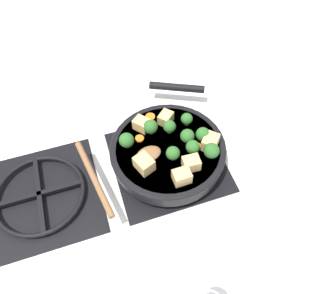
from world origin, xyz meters
The scene contains 23 objects.
ground_plane centered at (0.00, 0.00, 0.00)m, with size 2.40×2.40×0.00m, color white.
front_burner_grate centered at (0.00, 0.00, 0.01)m, with size 0.31×0.31×0.03m.
rear_burner_grate centered at (0.00, 0.36, 0.01)m, with size 0.31×0.31×0.03m.
skillet_pan centered at (0.00, 0.00, 0.05)m, with size 0.43×0.35×0.05m.
wooden_spoon centered at (-0.02, 0.14, 0.08)m, with size 0.24×0.22×0.02m.
tofu_cube_center_large centered at (0.09, 0.05, 0.09)m, with size 0.04×0.03×0.03m, color #DBB770.
tofu_cube_near_handle centered at (-0.03, -0.11, 0.09)m, with size 0.05×0.04×0.04m, color #DBB770.
tofu_cube_east_chunk centered at (-0.04, 0.08, 0.09)m, with size 0.05×0.04×0.04m, color #DBB770.
tofu_cube_west_chunk centered at (-0.08, -0.04, 0.09)m, with size 0.04×0.03×0.03m, color #DBB770.
tofu_cube_back_piece centered at (-0.11, 0.00, 0.09)m, with size 0.04×0.04×0.04m, color #DBB770.
tofu_cube_front_piece centered at (0.09, -0.02, 0.09)m, with size 0.04×0.03×0.03m, color #DBB770.
broccoli_floret_near_spoon centered at (0.05, -0.02, 0.10)m, with size 0.04×0.04×0.04m.
broccoli_floret_center_top centered at (0.06, -0.08, 0.10)m, with size 0.03×0.03×0.04m.
broccoli_floret_east_rim centered at (-0.04, 0.00, 0.10)m, with size 0.04×0.04×0.04m.
broccoli_floret_west_rim centered at (0.06, 0.03, 0.10)m, with size 0.04×0.04×0.05m.
broccoli_floret_north_edge centered at (-0.01, -0.10, 0.10)m, with size 0.04×0.04×0.05m.
broccoli_floret_south_cluster centered at (-0.07, -0.10, 0.10)m, with size 0.04×0.04×0.05m.
broccoli_floret_mid_floret centered at (0.04, 0.10, 0.10)m, with size 0.04×0.04×0.05m.
broccoli_floret_small_inner centered at (-0.04, -0.06, 0.10)m, with size 0.04×0.04×0.04m.
broccoli_floret_tall_stem centered at (0.00, -0.05, 0.10)m, with size 0.04×0.04×0.05m.
carrot_slice_orange_thin centered at (-0.03, -0.07, 0.08)m, with size 0.02×0.02×0.01m, color orange.
carrot_slice_near_center centered at (0.12, 0.02, 0.08)m, with size 0.03×0.03×0.01m, color orange.
carrot_slice_edge_slice centered at (0.05, 0.07, 0.08)m, with size 0.02×0.02×0.01m, color orange.
Camera 1 is at (-0.49, 0.16, 0.80)m, focal length 35.00 mm.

